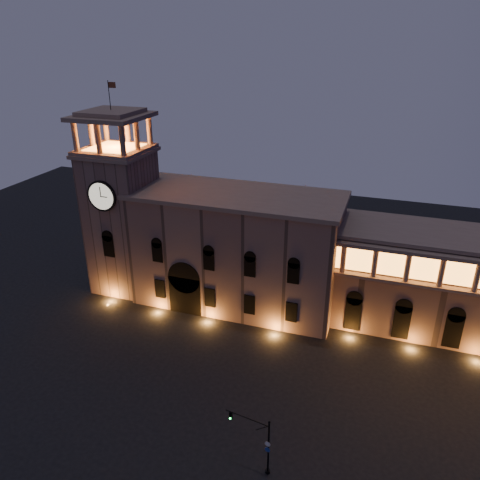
{
  "coord_description": "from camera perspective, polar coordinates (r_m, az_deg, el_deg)",
  "views": [
    {
      "loc": [
        18.63,
        -37.81,
        38.55
      ],
      "look_at": [
        0.57,
        16.0,
        13.23
      ],
      "focal_mm": 35.0,
      "sensor_mm": 36.0,
      "label": 1
    }
  ],
  "objects": [
    {
      "name": "clock_tower",
      "position": [
        75.27,
        -14.16,
        3.04
      ],
      "size": [
        9.8,
        9.8,
        32.4
      ],
      "color": "#7C5D51",
      "rests_on": "ground"
    },
    {
      "name": "ground",
      "position": [
        57.12,
        -5.97,
        -18.56
      ],
      "size": [
        160.0,
        160.0,
        0.0
      ],
      "primitive_type": "plane",
      "color": "black",
      "rests_on": "ground"
    },
    {
      "name": "traffic_light",
      "position": [
        47.66,
        2.53,
        -23.49
      ],
      "size": [
        4.7,
        0.99,
        6.5
      ],
      "rotation": [
        0.0,
        0.0,
        -0.15
      ],
      "color": "black",
      "rests_on": "ground"
    },
    {
      "name": "government_building",
      "position": [
        69.89,
        -0.51,
        -1.18
      ],
      "size": [
        30.8,
        12.8,
        17.6
      ],
      "color": "#7C5D51",
      "rests_on": "ground"
    }
  ]
}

